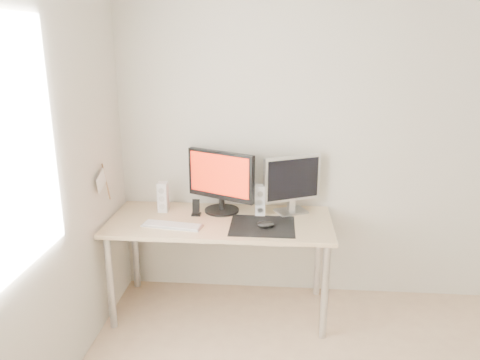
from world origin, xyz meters
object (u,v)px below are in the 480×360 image
object	(u,v)px
speaker_right	(260,200)
keyboard	(172,225)
speaker_left	(163,197)
desk	(220,230)
phone_dock	(196,210)
second_monitor	(292,182)
mouse	(265,224)
main_monitor	(221,179)

from	to	relation	value
speaker_right	keyboard	xyz separation A→B (m)	(-0.60, -0.28, -0.11)
speaker_left	desk	bearing A→B (deg)	-17.65
speaker_left	speaker_right	world-z (taller)	same
phone_dock	second_monitor	bearing A→B (deg)	9.94
mouse	speaker_left	world-z (taller)	speaker_left
phone_dock	desk	bearing A→B (deg)	-22.78
main_monitor	speaker_right	xyz separation A→B (m)	(0.30, -0.04, -0.14)
main_monitor	speaker_right	distance (m)	0.33
speaker_right	speaker_left	bearing A→B (deg)	179.16
phone_dock	speaker_left	bearing A→B (deg)	166.23
phone_dock	mouse	bearing A→B (deg)	-21.33
mouse	keyboard	size ratio (longest dim) A/B	0.28
desk	speaker_right	distance (m)	0.37
main_monitor	keyboard	bearing A→B (deg)	-133.91
desk	speaker_right	xyz separation A→B (m)	(0.28, 0.13, 0.19)
speaker_left	second_monitor	bearing A→B (deg)	3.49
second_monitor	phone_dock	size ratio (longest dim) A/B	3.54
desk	main_monitor	world-z (taller)	main_monitor
desk	speaker_left	xyz separation A→B (m)	(-0.45, 0.14, 0.19)
mouse	speaker_left	size ratio (longest dim) A/B	0.54
speaker_left	speaker_right	xyz separation A→B (m)	(0.73, -0.01, 0.00)
desk	main_monitor	size ratio (longest dim) A/B	3.11
main_monitor	keyboard	xyz separation A→B (m)	(-0.31, -0.32, -0.25)
mouse	speaker_right	world-z (taller)	speaker_right
speaker_left	keyboard	xyz separation A→B (m)	(0.13, -0.29, -0.11)
speaker_right	desk	bearing A→B (deg)	-155.00
mouse	desk	xyz separation A→B (m)	(-0.33, 0.12, -0.10)
desk	speaker_right	size ratio (longest dim) A/B	7.09
mouse	keyboard	bearing A→B (deg)	-177.72
speaker_right	phone_dock	size ratio (longest dim) A/B	1.84
mouse	speaker_right	bearing A→B (deg)	99.92
second_monitor	desk	bearing A→B (deg)	-158.55
second_monitor	phone_dock	xyz separation A→B (m)	(-0.70, -0.12, -0.20)
mouse	desk	size ratio (longest dim) A/B	0.08
mouse	main_monitor	size ratio (longest dim) A/B	0.23
main_monitor	phone_dock	distance (m)	0.29
second_monitor	keyboard	distance (m)	0.93
main_monitor	speaker_left	bearing A→B (deg)	-176.55
desk	main_monitor	bearing A→B (deg)	94.33
desk	second_monitor	world-z (taller)	second_monitor
mouse	second_monitor	size ratio (longest dim) A/B	0.28
mouse	phone_dock	size ratio (longest dim) A/B	0.98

